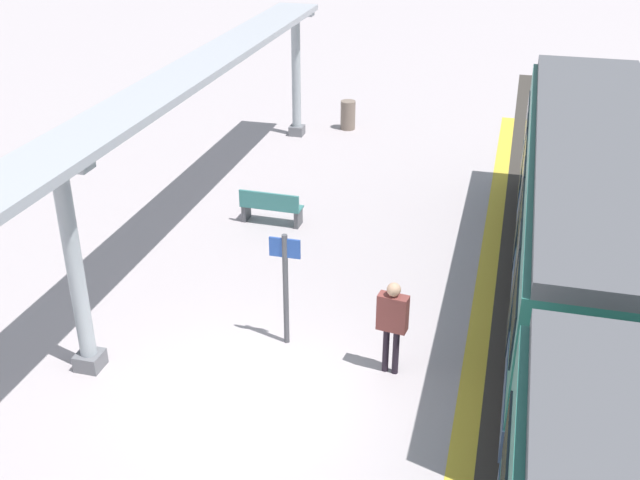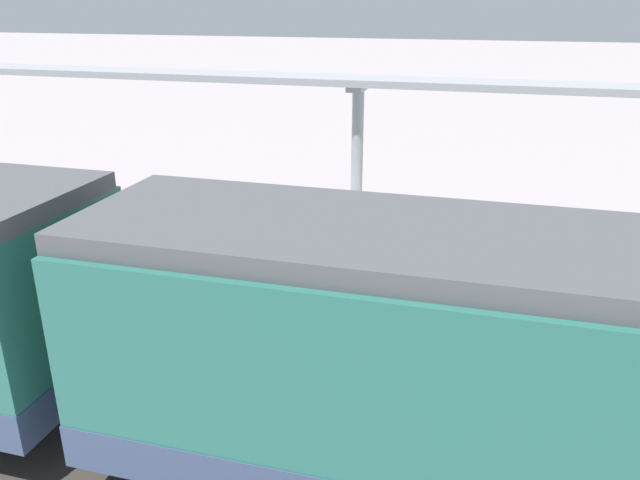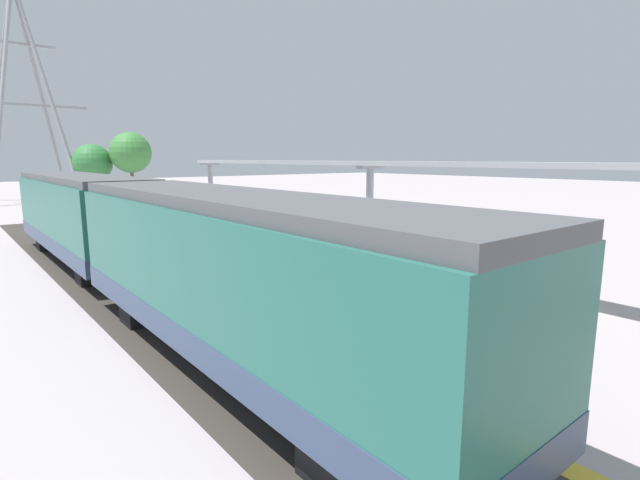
{
  "view_description": "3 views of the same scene",
  "coord_description": "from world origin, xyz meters",
  "px_view_note": "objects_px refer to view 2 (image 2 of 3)",
  "views": [
    {
      "loc": [
        -3.53,
        9.37,
        8.01
      ],
      "look_at": [
        -0.51,
        -2.11,
        2.01
      ],
      "focal_mm": 42.82,
      "sensor_mm": 36.0,
      "label": 1
    },
    {
      "loc": [
        -11.35,
        -3.27,
        5.72
      ],
      "look_at": [
        -0.71,
        -0.3,
        1.47
      ],
      "focal_mm": 35.28,
      "sensor_mm": 36.0,
      "label": 2
    },
    {
      "loc": [
        -9.59,
        -12.86,
        4.13
      ],
      "look_at": [
        0.46,
        -0.46,
        1.37
      ],
      "focal_mm": 26.56,
      "sensor_mm": 36.0,
      "label": 3
    }
  ],
  "objects_px": {
    "canopy_pillar_second": "(357,165)",
    "platform_info_sign": "(404,241)",
    "passenger_waiting_near_edge": "(361,292)",
    "bench_near_end": "(92,216)",
    "train_near_carriage": "(625,397)"
  },
  "relations": [
    {
      "from": "platform_info_sign",
      "to": "passenger_waiting_near_edge",
      "type": "height_order",
      "value": "platform_info_sign"
    },
    {
      "from": "bench_near_end",
      "to": "canopy_pillar_second",
      "type": "bearing_deg",
      "value": -79.55
    },
    {
      "from": "platform_info_sign",
      "to": "passenger_waiting_near_edge",
      "type": "bearing_deg",
      "value": 168.37
    },
    {
      "from": "canopy_pillar_second",
      "to": "passenger_waiting_near_edge",
      "type": "xyz_separation_m",
      "value": [
        -5.08,
        -1.22,
        -0.86
      ]
    },
    {
      "from": "bench_near_end",
      "to": "passenger_waiting_near_edge",
      "type": "bearing_deg",
      "value": -115.8
    },
    {
      "from": "passenger_waiting_near_edge",
      "to": "bench_near_end",
      "type": "bearing_deg",
      "value": 64.2
    },
    {
      "from": "platform_info_sign",
      "to": "bench_near_end",
      "type": "bearing_deg",
      "value": 77.53
    },
    {
      "from": "canopy_pillar_second",
      "to": "platform_info_sign",
      "type": "distance_m",
      "value": 3.55
    },
    {
      "from": "bench_near_end",
      "to": "train_near_carriage",
      "type": "bearing_deg",
      "value": -121.69
    },
    {
      "from": "platform_info_sign",
      "to": "passenger_waiting_near_edge",
      "type": "relative_size",
      "value": 1.25
    },
    {
      "from": "canopy_pillar_second",
      "to": "bench_near_end",
      "type": "height_order",
      "value": "canopy_pillar_second"
    },
    {
      "from": "bench_near_end",
      "to": "platform_info_sign",
      "type": "bearing_deg",
      "value": -102.47
    },
    {
      "from": "bench_near_end",
      "to": "platform_info_sign",
      "type": "distance_m",
      "value": 8.6
    },
    {
      "from": "canopy_pillar_second",
      "to": "bench_near_end",
      "type": "xyz_separation_m",
      "value": [
        -1.24,
        6.73,
        -1.52
      ]
    },
    {
      "from": "canopy_pillar_second",
      "to": "passenger_waiting_near_edge",
      "type": "distance_m",
      "value": 5.29
    }
  ]
}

